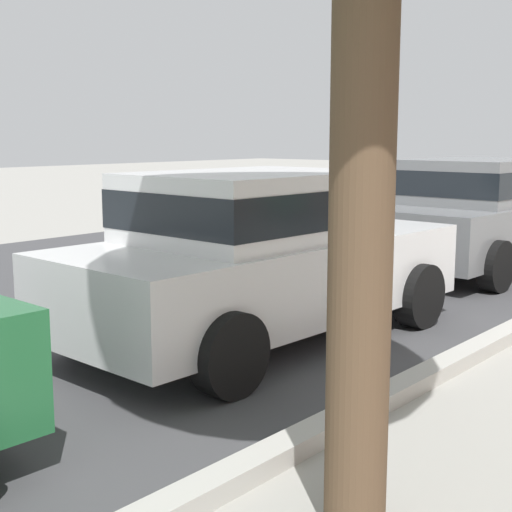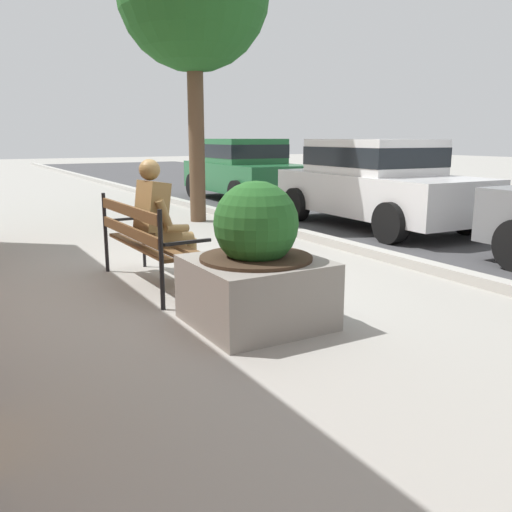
% 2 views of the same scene
% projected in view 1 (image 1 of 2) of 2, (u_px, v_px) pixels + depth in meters
% --- Properties ---
extents(street_surface, '(60.00, 9.00, 0.01)m').
position_uv_depth(street_surface, '(193.00, 273.00, 10.09)').
color(street_surface, '#424244').
rests_on(street_surface, ground).
extents(parked_car_white, '(4.16, 2.03, 1.56)m').
position_uv_depth(parked_car_white, '(261.00, 251.00, 6.68)').
color(parked_car_white, silver).
rests_on(parked_car_white, ground).
extents(parked_car_grey, '(4.16, 2.03, 1.56)m').
position_uv_depth(parked_car_grey, '(480.00, 211.00, 10.25)').
color(parked_car_grey, slate).
rests_on(parked_car_grey, ground).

